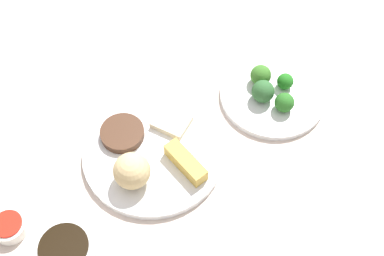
% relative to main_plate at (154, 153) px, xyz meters
% --- Properties ---
extents(tabletop, '(2.20, 2.20, 0.02)m').
position_rel_main_plate_xyz_m(tabletop, '(0.02, -0.01, -0.02)').
color(tabletop, beige).
rests_on(tabletop, ground).
extents(main_plate, '(0.29, 0.29, 0.02)m').
position_rel_main_plate_xyz_m(main_plate, '(0.00, 0.00, 0.00)').
color(main_plate, white).
rests_on(main_plate, tabletop).
extents(rice_scoop, '(0.07, 0.07, 0.07)m').
position_rel_main_plate_xyz_m(rice_scoop, '(0.02, -0.07, 0.04)').
color(rice_scoop, '#D2BA7F').
rests_on(rice_scoop, main_plate).
extents(spring_roll, '(0.11, 0.05, 0.03)m').
position_rel_main_plate_xyz_m(spring_roll, '(0.07, 0.02, 0.02)').
color(spring_roll, gold).
rests_on(spring_roll, main_plate).
extents(crab_rangoon_wonton, '(0.09, 0.08, 0.02)m').
position_rel_main_plate_xyz_m(crab_rangoon_wonton, '(-0.02, 0.07, 0.02)').
color(crab_rangoon_wonton, beige).
rests_on(crab_rangoon_wonton, main_plate).
extents(stir_fry_heap, '(0.09, 0.09, 0.02)m').
position_rel_main_plate_xyz_m(stir_fry_heap, '(-0.07, -0.02, 0.02)').
color(stir_fry_heap, '#472B1B').
rests_on(stir_fry_heap, main_plate).
extents(broccoli_plate, '(0.24, 0.24, 0.01)m').
position_rel_main_plate_xyz_m(broccoli_plate, '(0.10, 0.28, -0.00)').
color(broccoli_plate, white).
rests_on(broccoli_plate, tabletop).
extents(broccoli_floret_0, '(0.05, 0.05, 0.05)m').
position_rel_main_plate_xyz_m(broccoli_floret_0, '(0.06, 0.29, 0.03)').
color(broccoli_floret_0, '#397327').
rests_on(broccoli_floret_0, broccoli_plate).
extents(broccoli_floret_1, '(0.04, 0.04, 0.04)m').
position_rel_main_plate_xyz_m(broccoli_floret_1, '(0.11, 0.32, 0.02)').
color(broccoli_floret_1, '#20701D').
rests_on(broccoli_floret_1, broccoli_plate).
extents(broccoli_floret_2, '(0.05, 0.05, 0.05)m').
position_rel_main_plate_xyz_m(broccoli_floret_2, '(0.09, 0.26, 0.03)').
color(broccoli_floret_2, '#2E6230').
rests_on(broccoli_floret_2, broccoli_plate).
extents(broccoli_floret_3, '(0.04, 0.04, 0.04)m').
position_rel_main_plate_xyz_m(broccoli_floret_3, '(0.14, 0.26, 0.03)').
color(broccoli_floret_3, '#286A23').
rests_on(broccoli_floret_3, broccoli_plate).
extents(soy_sauce_bowl, '(0.11, 0.11, 0.03)m').
position_rel_main_plate_xyz_m(soy_sauce_bowl, '(0.03, -0.26, 0.01)').
color(soy_sauce_bowl, white).
rests_on(soy_sauce_bowl, tabletop).
extents(soy_sauce_bowl_liquid, '(0.09, 0.09, 0.00)m').
position_rel_main_plate_xyz_m(soy_sauce_bowl_liquid, '(0.03, -0.26, 0.03)').
color(soy_sauce_bowl_liquid, black).
rests_on(soy_sauce_bowl_liquid, soy_sauce_bowl).
extents(sauce_ramekin_sweet_and_sour, '(0.07, 0.07, 0.03)m').
position_rel_main_plate_xyz_m(sauce_ramekin_sweet_and_sour, '(-0.09, -0.30, 0.00)').
color(sauce_ramekin_sweet_and_sour, white).
rests_on(sauce_ramekin_sweet_and_sour, tabletop).
extents(sauce_ramekin_sweet_and_sour_liquid, '(0.05, 0.05, 0.00)m').
position_rel_main_plate_xyz_m(sauce_ramekin_sweet_and_sour_liquid, '(-0.09, -0.30, 0.02)').
color(sauce_ramekin_sweet_and_sour_liquid, red).
rests_on(sauce_ramekin_sweet_and_sour_liquid, sauce_ramekin_sweet_and_sour).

